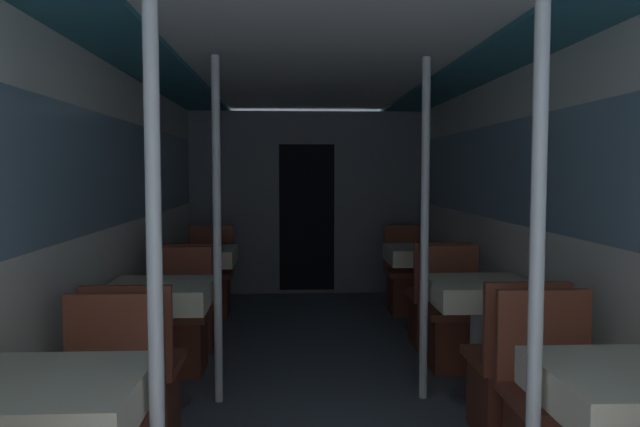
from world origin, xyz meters
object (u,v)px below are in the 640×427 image
at_px(dining_table_left_0, 49,415).
at_px(chair_right_near_2, 436,313).
at_px(support_pole_left_1, 217,231).
at_px(chair_left_far_2, 210,288).
at_px(dining_table_right_1, 480,300).
at_px(chair_right_far_2, 408,286).
at_px(dining_table_right_2, 421,260).
at_px(chair_left_far_1, 178,333).
at_px(dining_table_right_0, 634,405).
at_px(chair_right_far_1, 454,330).
at_px(support_pole_left_0, 155,282).
at_px(dining_table_left_2, 201,262).
at_px(support_pole_right_0, 536,279).
at_px(support_pole_right_1, 425,230).
at_px(chair_left_near_2, 190,315).
at_px(chair_right_near_1, 513,387).
at_px(chair_left_near_1, 137,393).
at_px(dining_table_left_1, 160,303).

relative_size(dining_table_left_0, chair_right_near_2, 0.85).
height_order(support_pole_left_1, chair_left_far_2, support_pole_left_1).
bearing_deg(dining_table_right_1, chair_right_far_2, 90.00).
xyz_separation_m(dining_table_right_2, chair_right_far_2, (-0.00, 0.60, -0.34)).
xyz_separation_m(chair_left_far_1, dining_table_right_0, (1.99, -2.35, 0.34)).
relative_size(chair_right_far_1, chair_right_far_2, 1.00).
bearing_deg(support_pole_left_0, dining_table_left_2, 95.77).
bearing_deg(support_pole_right_0, chair_left_far_1, 124.75).
bearing_deg(dining_table_left_0, support_pole_right_0, 0.00).
distance_m(chair_left_far_1, dining_table_right_0, 3.10).
distance_m(dining_table_right_1, dining_table_right_2, 1.76).
relative_size(support_pole_right_1, chair_right_far_2, 2.43).
relative_size(chair_left_near_2, chair_left_far_2, 1.00).
xyz_separation_m(dining_table_right_1, dining_table_right_2, (0.00, 1.76, 0.00)).
distance_m(chair_left_near_2, dining_table_right_2, 2.11).
bearing_deg(chair_right_far_1, chair_right_near_1, 90.00).
height_order(chair_left_near_1, chair_left_far_1, same).
bearing_deg(support_pole_right_1, dining_table_left_0, -132.93).
height_order(chair_left_near_1, dining_table_right_2, chair_left_near_1).
height_order(dining_table_left_0, dining_table_right_0, same).
xyz_separation_m(support_pole_left_0, chair_left_near_2, (-0.36, 2.91, -0.79)).
bearing_deg(support_pole_left_1, support_pole_right_1, 0.00).
height_order(support_pole_right_0, chair_right_near_1, support_pole_right_0).
relative_size(support_pole_right_0, chair_right_near_1, 2.43).
relative_size(dining_table_left_1, dining_table_left_2, 1.00).
bearing_deg(dining_table_right_2, support_pole_left_0, -114.95).
height_order(chair_left_far_1, chair_right_near_2, same).
height_order(support_pole_left_1, support_pole_right_1, same).
bearing_deg(chair_right_near_1, support_pole_right_0, -107.06).
distance_m(chair_right_near_1, chair_right_far_1, 1.20).
distance_m(chair_left_far_1, chair_right_far_2, 2.65).
xyz_separation_m(chair_left_far_1, chair_left_far_2, (0.00, 1.76, 0.00)).
height_order(chair_left_far_1, dining_table_left_2, chair_left_far_1).
relative_size(dining_table_right_0, chair_right_far_2, 0.85).
relative_size(support_pole_left_1, chair_right_far_1, 2.43).
height_order(dining_table_right_1, chair_right_far_2, chair_right_far_2).
xyz_separation_m(support_pole_left_0, chair_left_far_1, (-0.36, 2.35, -0.79)).
distance_m(support_pole_right_0, chair_right_near_1, 1.44).
distance_m(chair_left_near_1, chair_left_far_1, 1.20).
distance_m(support_pole_right_0, chair_right_far_2, 4.20).
relative_size(chair_left_near_1, support_pole_left_1, 0.41).
distance_m(dining_table_right_0, chair_right_near_1, 1.21).
xyz_separation_m(dining_table_left_0, dining_table_right_0, (1.99, 0.00, 0.00)).
height_order(chair_left_far_1, support_pole_left_1, support_pole_left_1).
relative_size(chair_left_near_1, chair_right_near_2, 1.00).
xyz_separation_m(dining_table_left_2, chair_right_far_2, (1.99, 0.60, -0.34)).
distance_m(dining_table_left_0, chair_right_near_1, 2.33).
bearing_deg(dining_table_left_1, support_pole_right_1, -0.00).
distance_m(dining_table_left_2, chair_left_far_2, 0.69).
bearing_deg(chair_left_far_2, chair_left_near_1, 90.00).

